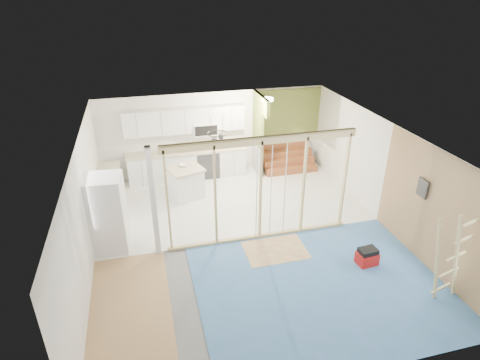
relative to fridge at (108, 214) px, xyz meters
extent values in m
cube|color=slate|center=(3.11, -0.45, -0.91)|extent=(7.00, 8.00, 0.01)
cube|color=white|center=(3.11, -0.45, 1.69)|extent=(7.00, 8.00, 0.01)
cube|color=white|center=(3.11, 3.55, 0.39)|extent=(7.00, 0.01, 2.60)
cube|color=white|center=(3.11, -4.45, 0.39)|extent=(7.00, 0.01, 2.60)
cube|color=white|center=(-0.39, -0.45, 0.39)|extent=(0.01, 8.00, 2.60)
cube|color=white|center=(6.61, -0.45, 0.39)|extent=(0.01, 8.00, 2.60)
cube|color=silver|center=(3.11, 1.55, -0.90)|extent=(7.00, 4.00, 0.02)
cube|color=#4A72B5|center=(4.11, -2.45, -0.90)|extent=(5.00, 4.00, 0.02)
cube|color=tan|center=(0.36, -2.45, -0.90)|extent=(1.50, 4.00, 0.02)
cube|color=tan|center=(3.61, -1.05, -0.89)|extent=(1.40, 1.00, 0.01)
cube|color=#CCBA7D|center=(3.41, -0.45, 1.59)|extent=(4.40, 0.09, 0.18)
cube|color=#CCBA7D|center=(3.41, -0.45, -0.86)|extent=(4.40, 0.09, 0.06)
cube|color=silver|center=(1.01, -0.45, 0.39)|extent=(0.12, 0.14, 2.60)
cube|color=#CCBA7D|center=(1.31, -0.45, 0.39)|extent=(0.04, 0.09, 2.40)
cube|color=#CCBA7D|center=(2.36, -0.45, 0.39)|extent=(0.04, 0.09, 2.40)
cube|color=#CCBA7D|center=(3.41, -0.45, 0.39)|extent=(0.05, 0.09, 2.40)
cube|color=#CCBA7D|center=(4.46, -0.45, 0.39)|extent=(0.04, 0.09, 2.40)
cube|color=#CCBA7D|center=(5.51, -0.45, 0.39)|extent=(0.04, 0.09, 2.40)
cylinder|color=silver|center=(3.31, -0.48, 0.31)|extent=(0.02, 0.02, 2.35)
cylinder|color=silver|center=(4.01, -0.43, 0.31)|extent=(0.02, 0.02, 2.35)
cylinder|color=silver|center=(3.66, -0.45, 0.31)|extent=(0.02, 0.02, 2.35)
cube|color=white|center=(2.21, 3.25, -0.47)|extent=(3.60, 0.60, 0.88)
cube|color=beige|center=(2.21, 3.25, -0.01)|extent=(3.66, 0.64, 0.05)
cube|color=white|center=(-0.09, 2.15, -0.47)|extent=(0.60, 1.60, 0.88)
cube|color=beige|center=(-0.09, 2.15, -0.01)|extent=(0.64, 1.64, 0.05)
cube|color=white|center=(2.21, 3.37, 0.94)|extent=(3.60, 0.34, 0.75)
cube|color=white|center=(2.81, 3.33, 0.64)|extent=(0.72, 0.38, 0.36)
cube|color=black|center=(2.81, 3.14, 0.64)|extent=(0.68, 0.02, 0.30)
cube|color=olive|center=(4.41, 3.10, 0.89)|extent=(0.10, 0.90, 1.60)
cube|color=silver|center=(4.41, 3.10, -0.46)|extent=(0.10, 0.90, 0.90)
cube|color=olive|center=(4.41, 2.40, 1.44)|extent=(0.10, 0.50, 0.50)
cube|color=olive|center=(5.51, 3.52, 0.84)|extent=(2.20, 0.04, 1.60)
cube|color=silver|center=(5.51, 3.52, -0.46)|extent=(2.20, 0.04, 0.90)
cube|color=#994F2C|center=(5.46, 2.75, -0.81)|extent=(1.70, 0.26, 0.20)
cube|color=#994F2C|center=(5.46, 3.01, -0.61)|extent=(1.70, 0.26, 0.20)
cube|color=#994F2C|center=(5.46, 3.27, -0.41)|extent=(1.70, 0.26, 0.20)
cube|color=#994F2C|center=(5.46, 3.53, -0.21)|extent=(1.70, 0.26, 0.20)
torus|color=black|center=(2.81, 1.45, 1.14)|extent=(0.52, 0.52, 0.02)
cylinder|color=black|center=(2.66, 1.45, 1.39)|extent=(0.01, 0.01, 0.50)
cylinder|color=black|center=(2.96, 1.45, 1.39)|extent=(0.01, 0.01, 0.50)
cylinder|color=#343438|center=(2.71, 1.35, 0.99)|extent=(0.14, 0.14, 0.14)
cylinder|color=#343438|center=(2.93, 1.55, 1.01)|extent=(0.12, 0.12, 0.12)
cube|color=tan|center=(6.59, -2.45, 0.39)|extent=(0.02, 4.00, 2.60)
cube|color=#343438|center=(6.54, -1.85, 0.74)|extent=(0.04, 0.30, 0.40)
cylinder|color=#FFEABF|center=(4.51, 2.55, 1.63)|extent=(0.32, 0.32, 0.08)
cube|color=white|center=(-0.01, 0.00, 0.00)|extent=(0.86, 0.83, 1.82)
cube|color=#343438|center=(0.38, 0.00, 0.00)|extent=(0.09, 0.73, 1.79)
cube|color=white|center=(1.98, 2.07, -0.50)|extent=(1.03, 1.03, 0.83)
cube|color=beige|center=(1.98, 2.07, -0.04)|extent=(1.15, 1.15, 0.05)
imported|color=white|center=(1.98, 2.20, 0.02)|extent=(0.31, 0.31, 0.06)
imported|color=#AEB3C1|center=(1.37, 3.15, 0.17)|extent=(0.15, 0.16, 0.31)
imported|color=white|center=(3.81, 3.33, 0.12)|extent=(0.10, 0.10, 0.20)
cube|color=#B41310|center=(5.37, -2.01, -0.76)|extent=(0.45, 0.35, 0.30)
cube|color=black|center=(5.37, -2.01, -0.56)|extent=(0.40, 0.30, 0.11)
cube|color=#D1C280|center=(5.91, -3.31, 0.06)|extent=(0.46, 0.10, 1.91)
cube|color=#D1C280|center=(6.33, -3.31, 0.06)|extent=(0.46, 0.10, 1.91)
cube|color=#D1C280|center=(6.17, -3.31, -0.65)|extent=(0.46, 0.10, 0.13)
cube|color=#D1C280|center=(6.25, -3.31, -0.28)|extent=(0.46, 0.10, 0.13)
cube|color=#D1C280|center=(6.33, -3.31, 0.09)|extent=(0.46, 0.10, 0.13)
cube|color=#D1C280|center=(6.40, -3.31, 0.45)|extent=(0.46, 0.10, 0.13)
cube|color=#D1C280|center=(6.48, -3.31, 0.82)|extent=(0.46, 0.10, 0.13)
camera|label=1|loc=(0.94, -8.13, 4.64)|focal=30.00mm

